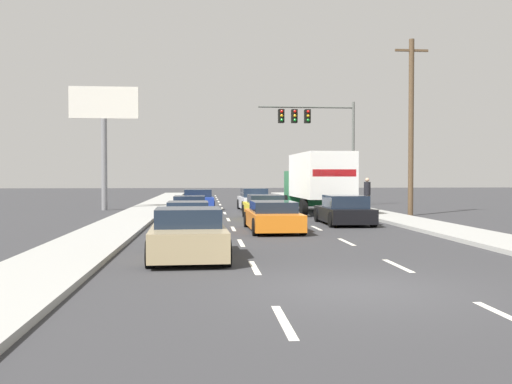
{
  "coord_description": "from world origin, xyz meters",
  "views": [
    {
      "loc": [
        -2.84,
        -10.61,
        2.12
      ],
      "look_at": [
        -0.61,
        14.65,
        1.43
      ],
      "focal_mm": 40.81,
      "sensor_mm": 36.0,
      "label": 1
    }
  ],
  "objects_px": {
    "car_silver": "(188,218)",
    "car_tan": "(188,235)",
    "car_navy": "(190,207)",
    "utility_pole_mid": "(411,125)",
    "roadside_billboard": "(104,121)",
    "car_white": "(254,200)",
    "car_orange": "(273,217)",
    "box_truck": "(317,179)",
    "car_yellow": "(265,208)",
    "pedestrian_mid_block": "(367,194)",
    "car_blue": "(198,200)",
    "traffic_signal_mast": "(311,125)",
    "car_black": "(344,211)"
  },
  "relations": [
    {
      "from": "car_silver",
      "to": "car_tan",
      "type": "height_order",
      "value": "car_tan"
    },
    {
      "from": "car_navy",
      "to": "utility_pole_mid",
      "type": "height_order",
      "value": "utility_pole_mid"
    },
    {
      "from": "car_navy",
      "to": "roadside_billboard",
      "type": "xyz_separation_m",
      "value": [
        -5.46,
        6.5,
        5.0
      ]
    },
    {
      "from": "utility_pole_mid",
      "to": "roadside_billboard",
      "type": "relative_size",
      "value": 1.23
    },
    {
      "from": "roadside_billboard",
      "to": "car_white",
      "type": "bearing_deg",
      "value": -6.23
    },
    {
      "from": "car_orange",
      "to": "box_truck",
      "type": "height_order",
      "value": "box_truck"
    },
    {
      "from": "car_yellow",
      "to": "car_orange",
      "type": "distance_m",
      "value": 6.15
    },
    {
      "from": "car_silver",
      "to": "pedestrian_mid_block",
      "type": "xyz_separation_m",
      "value": [
        9.99,
        10.51,
        0.56
      ]
    },
    {
      "from": "car_blue",
      "to": "car_navy",
      "type": "height_order",
      "value": "car_blue"
    },
    {
      "from": "car_tan",
      "to": "car_white",
      "type": "distance_m",
      "value": 21.18
    },
    {
      "from": "car_silver",
      "to": "roadside_billboard",
      "type": "bearing_deg",
      "value": 110.95
    },
    {
      "from": "car_white",
      "to": "car_navy",
      "type": "bearing_deg",
      "value": -124.96
    },
    {
      "from": "car_navy",
      "to": "roadside_billboard",
      "type": "bearing_deg",
      "value": 130.03
    },
    {
      "from": "traffic_signal_mast",
      "to": "utility_pole_mid",
      "type": "bearing_deg",
      "value": -71.68
    },
    {
      "from": "car_yellow",
      "to": "car_orange",
      "type": "xyz_separation_m",
      "value": [
        -0.34,
        -6.14,
        -0.01
      ]
    },
    {
      "from": "car_silver",
      "to": "car_orange",
      "type": "bearing_deg",
      "value": -0.66
    },
    {
      "from": "car_white",
      "to": "box_truck",
      "type": "distance_m",
      "value": 5.01
    },
    {
      "from": "car_tan",
      "to": "car_blue",
      "type": "bearing_deg",
      "value": 90.03
    },
    {
      "from": "car_orange",
      "to": "roadside_billboard",
      "type": "xyz_separation_m",
      "value": [
        -8.86,
        14.66,
        4.98
      ]
    },
    {
      "from": "car_tan",
      "to": "utility_pole_mid",
      "type": "distance_m",
      "value": 19.58
    },
    {
      "from": "roadside_billboard",
      "to": "car_silver",
      "type": "bearing_deg",
      "value": -69.05
    },
    {
      "from": "traffic_signal_mast",
      "to": "pedestrian_mid_block",
      "type": "xyz_separation_m",
      "value": [
        1.81,
        -8.01,
        -4.66
      ]
    },
    {
      "from": "box_truck",
      "to": "utility_pole_mid",
      "type": "bearing_deg",
      "value": -23.11
    },
    {
      "from": "car_tan",
      "to": "car_orange",
      "type": "distance_m",
      "value": 7.86
    },
    {
      "from": "car_yellow",
      "to": "roadside_billboard",
      "type": "xyz_separation_m",
      "value": [
        -9.2,
        8.51,
        4.97
      ]
    },
    {
      "from": "utility_pole_mid",
      "to": "traffic_signal_mast",
      "type": "bearing_deg",
      "value": 108.32
    },
    {
      "from": "car_orange",
      "to": "car_black",
      "type": "height_order",
      "value": "car_black"
    },
    {
      "from": "car_black",
      "to": "roadside_billboard",
      "type": "xyz_separation_m",
      "value": [
        -12.35,
        11.91,
        4.94
      ]
    },
    {
      "from": "car_white",
      "to": "pedestrian_mid_block",
      "type": "xyz_separation_m",
      "value": [
        6.29,
        -3.1,
        0.47
      ]
    },
    {
      "from": "car_black",
      "to": "car_orange",
      "type": "bearing_deg",
      "value": -141.74
    },
    {
      "from": "car_black",
      "to": "car_tan",
      "type": "bearing_deg",
      "value": -123.17
    },
    {
      "from": "car_black",
      "to": "pedestrian_mid_block",
      "type": "xyz_separation_m",
      "value": [
        3.24,
        7.8,
        0.51
      ]
    },
    {
      "from": "car_black",
      "to": "car_yellow",
      "type": "bearing_deg",
      "value": 132.87
    },
    {
      "from": "car_tan",
      "to": "box_truck",
      "type": "distance_m",
      "value": 18.63
    },
    {
      "from": "car_silver",
      "to": "car_yellow",
      "type": "height_order",
      "value": "car_yellow"
    },
    {
      "from": "utility_pole_mid",
      "to": "car_orange",
      "type": "bearing_deg",
      "value": -136.2
    },
    {
      "from": "car_silver",
      "to": "utility_pole_mid",
      "type": "relative_size",
      "value": 0.47
    },
    {
      "from": "car_yellow",
      "to": "utility_pole_mid",
      "type": "height_order",
      "value": "utility_pole_mid"
    },
    {
      "from": "car_tan",
      "to": "car_orange",
      "type": "relative_size",
      "value": 0.88
    },
    {
      "from": "car_navy",
      "to": "car_yellow",
      "type": "xyz_separation_m",
      "value": [
        3.74,
        -2.02,
        0.03
      ]
    },
    {
      "from": "car_blue",
      "to": "car_white",
      "type": "height_order",
      "value": "car_white"
    },
    {
      "from": "car_blue",
      "to": "car_yellow",
      "type": "height_order",
      "value": "car_blue"
    },
    {
      "from": "car_blue",
      "to": "car_black",
      "type": "distance_m",
      "value": 13.26
    },
    {
      "from": "box_truck",
      "to": "roadside_billboard",
      "type": "relative_size",
      "value": 1.11
    },
    {
      "from": "car_tan",
      "to": "car_black",
      "type": "height_order",
      "value": "car_tan"
    },
    {
      "from": "car_tan",
      "to": "car_yellow",
      "type": "distance_m",
      "value": 13.81
    },
    {
      "from": "car_black",
      "to": "pedestrian_mid_block",
      "type": "bearing_deg",
      "value": 67.42
    },
    {
      "from": "pedestrian_mid_block",
      "to": "car_tan",
      "type": "bearing_deg",
      "value": -118.79
    },
    {
      "from": "car_white",
      "to": "pedestrian_mid_block",
      "type": "distance_m",
      "value": 7.03
    },
    {
      "from": "car_yellow",
      "to": "car_black",
      "type": "bearing_deg",
      "value": -47.13
    }
  ]
}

